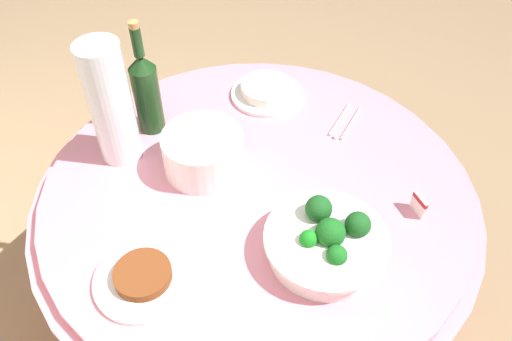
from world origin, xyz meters
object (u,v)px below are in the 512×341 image
(plate_stack, at_px, (203,152))
(food_plate_rice, at_px, (267,91))
(food_plate_stir_fry, at_px, (143,277))
(decorative_fruit_vase, at_px, (111,107))
(serving_tongs, at_px, (344,122))
(label_placard_front, at_px, (419,204))
(wine_bottle, at_px, (146,91))
(broccoli_bowl, at_px, (327,242))

(plate_stack, distance_m, food_plate_rice, 0.36)
(food_plate_stir_fry, bearing_deg, food_plate_rice, -53.74)
(plate_stack, bearing_deg, decorative_fruit_vase, 45.58)
(serving_tongs, relative_size, label_placard_front, 2.90)
(food_plate_stir_fry, distance_m, label_placard_front, 0.67)
(wine_bottle, xyz_separation_m, serving_tongs, (-0.27, -0.48, -0.12))
(plate_stack, bearing_deg, food_plate_stir_fry, 131.96)
(broccoli_bowl, distance_m, food_plate_stir_fry, 0.41)
(serving_tongs, bearing_deg, wine_bottle, 60.66)
(decorative_fruit_vase, bearing_deg, food_plate_stir_fry, 165.66)
(serving_tongs, bearing_deg, plate_stack, 83.54)
(broccoli_bowl, relative_size, food_plate_rice, 1.27)
(wine_bottle, xyz_separation_m, label_placard_front, (-0.63, -0.43, -0.10))
(broccoli_bowl, distance_m, food_plate_rice, 0.60)
(food_plate_rice, bearing_deg, broccoli_bowl, 161.13)
(decorative_fruit_vase, bearing_deg, wine_bottle, -62.29)
(food_plate_rice, xyz_separation_m, label_placard_front, (-0.59, -0.07, 0.01))
(broccoli_bowl, distance_m, label_placard_front, 0.26)
(serving_tongs, height_order, label_placard_front, label_placard_front)
(wine_bottle, height_order, label_placard_front, wine_bottle)
(broccoli_bowl, bearing_deg, food_plate_rice, -18.87)
(serving_tongs, xyz_separation_m, food_plate_stir_fry, (-0.20, 0.70, 0.01))
(wine_bottle, height_order, food_plate_rice, wine_bottle)
(plate_stack, distance_m, label_placard_front, 0.55)
(decorative_fruit_vase, bearing_deg, food_plate_rice, -88.10)
(food_plate_stir_fry, relative_size, label_placard_front, 4.00)
(broccoli_bowl, relative_size, label_placard_front, 5.09)
(plate_stack, relative_size, food_plate_stir_fry, 0.95)
(label_placard_front, bearing_deg, food_plate_stir_fry, 75.93)
(plate_stack, relative_size, food_plate_rice, 0.95)
(wine_bottle, distance_m, decorative_fruit_vase, 0.13)
(decorative_fruit_vase, height_order, serving_tongs, decorative_fruit_vase)
(wine_bottle, height_order, serving_tongs, wine_bottle)
(plate_stack, height_order, food_plate_stir_fry, plate_stack)
(broccoli_bowl, relative_size, serving_tongs, 1.75)
(decorative_fruit_vase, relative_size, food_plate_stir_fry, 1.55)
(decorative_fruit_vase, relative_size, serving_tongs, 2.13)
(food_plate_rice, relative_size, label_placard_front, 4.00)
(wine_bottle, bearing_deg, serving_tongs, -119.34)
(wine_bottle, bearing_deg, label_placard_front, -145.73)
(food_plate_stir_fry, bearing_deg, wine_bottle, -24.98)
(broccoli_bowl, height_order, decorative_fruit_vase, decorative_fruit_vase)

